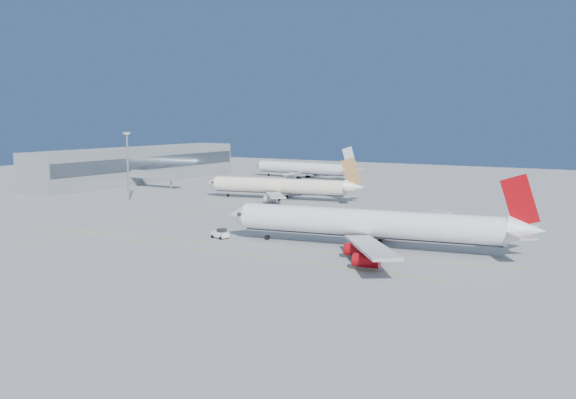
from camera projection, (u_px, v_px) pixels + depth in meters
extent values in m
plane|color=slate|center=(252.00, 240.00, 146.59)|extent=(500.00, 500.00, 0.00)
cube|color=gray|center=(139.00, 165.00, 276.15)|extent=(18.00, 110.00, 15.00)
cube|color=#3F4C59|center=(155.00, 162.00, 271.33)|extent=(0.40, 107.80, 5.00)
cube|color=gray|center=(153.00, 175.00, 255.27)|extent=(22.00, 3.00, 3.00)
cylinder|color=gray|center=(171.00, 182.00, 251.07)|extent=(0.70, 0.70, 5.20)
cube|color=gray|center=(175.00, 176.00, 249.74)|extent=(3.20, 3.60, 3.40)
cube|color=#D1BA0B|center=(234.00, 253.00, 132.11)|extent=(90.00, 0.18, 0.02)
cube|color=#D1BA0B|center=(237.00, 244.00, 141.46)|extent=(118.86, 16.88, 0.02)
cube|color=#D1BA0B|center=(196.00, 211.00, 192.36)|extent=(0.18, 140.00, 0.02)
cylinder|color=white|center=(367.00, 223.00, 137.52)|extent=(57.47, 14.30, 5.93)
cone|color=white|center=(238.00, 215.00, 148.98)|extent=(5.42, 6.54, 5.93)
cone|color=white|center=(527.00, 230.00, 125.48)|extent=(7.90, 6.62, 5.63)
cube|color=black|center=(246.00, 213.00, 148.19)|extent=(2.45, 5.81, 0.72)
cube|color=#B7B7BC|center=(371.00, 247.00, 120.54)|extent=(21.11, 27.41, 0.56)
cube|color=#B7B7BC|center=(407.00, 221.00, 151.06)|extent=(13.94, 29.84, 0.56)
cube|color=#99060C|center=(520.00, 201.00, 125.32)|extent=(7.84, 1.61, 10.81)
cylinder|color=gray|center=(267.00, 232.00, 146.69)|extent=(0.25, 0.25, 2.35)
cylinder|color=black|center=(267.00, 237.00, 146.84)|extent=(1.22, 0.87, 1.12)
cylinder|color=gray|center=(366.00, 243.00, 133.74)|extent=(0.33, 0.33, 2.35)
cylinder|color=black|center=(366.00, 249.00, 133.89)|extent=(1.25, 1.08, 1.12)
cylinder|color=gray|center=(376.00, 237.00, 141.45)|extent=(0.33, 0.33, 2.35)
cylinder|color=black|center=(376.00, 242.00, 141.60)|extent=(1.25, 1.08, 1.12)
cylinder|color=#99060C|center=(357.00, 250.00, 127.22)|extent=(5.23, 3.25, 2.55)
cylinder|color=#99060C|center=(367.00, 261.00, 117.44)|extent=(5.23, 3.25, 2.55)
cylinder|color=#99060C|center=(384.00, 231.00, 147.93)|extent=(5.23, 3.25, 2.55)
cylinder|color=#99060C|center=(410.00, 226.00, 154.50)|extent=(5.23, 3.25, 2.55)
cylinder|color=silver|center=(279.00, 186.00, 218.81)|extent=(47.23, 13.24, 5.16)
cone|color=silver|center=(212.00, 183.00, 227.67)|extent=(4.90, 5.79, 5.16)
cone|color=silver|center=(355.00, 187.00, 209.48)|extent=(7.09, 5.92, 4.90)
cube|color=black|center=(216.00, 182.00, 227.01)|extent=(2.28, 5.08, 0.63)
cube|color=#B7B7BC|center=(275.00, 195.00, 204.27)|extent=(18.66, 23.24, 0.50)
cube|color=#B7B7BC|center=(304.00, 186.00, 230.68)|extent=(11.47, 25.64, 0.50)
cube|color=#C08148|center=(351.00, 172.00, 209.31)|extent=(6.92, 1.61, 9.57)
cylinder|color=gray|center=(228.00, 193.00, 225.91)|extent=(0.22, 0.22, 2.08)
cylinder|color=black|center=(228.00, 195.00, 226.04)|extent=(1.09, 0.80, 1.00)
cylinder|color=gray|center=(277.00, 196.00, 215.49)|extent=(0.29, 0.29, 2.08)
cylinder|color=black|center=(277.00, 199.00, 215.63)|extent=(1.12, 0.97, 1.00)
cylinder|color=gray|center=(285.00, 194.00, 222.30)|extent=(0.29, 0.29, 2.08)
cylinder|color=black|center=(285.00, 197.00, 222.43)|extent=(1.12, 0.97, 1.00)
cylinder|color=#B7B7BC|center=(271.00, 199.00, 207.74)|extent=(4.67, 2.98, 2.26)
cylinder|color=#B7B7BC|center=(295.00, 191.00, 229.45)|extent=(4.67, 2.98, 2.26)
cylinder|color=white|center=(302.00, 168.00, 295.63)|extent=(46.41, 8.38, 5.17)
cone|color=white|center=(258.00, 166.00, 309.73)|extent=(4.51, 5.45, 5.17)
cone|color=white|center=(352.00, 169.00, 280.78)|extent=(6.79, 5.35, 4.91)
cube|color=black|center=(261.00, 165.00, 308.68)|extent=(1.82, 5.00, 0.65)
cube|color=#B7B7BC|center=(292.00, 174.00, 281.98)|extent=(13.74, 24.89, 0.51)
cube|color=#B7B7BC|center=(325.00, 169.00, 304.89)|extent=(16.58, 23.96, 0.51)
cube|color=silver|center=(349.00, 158.00, 280.91)|extent=(7.11, 0.91, 9.77)
cylinder|color=gray|center=(269.00, 173.00, 306.66)|extent=(0.22, 0.22, 2.12)
cylinder|color=black|center=(269.00, 175.00, 306.79)|extent=(1.06, 0.72, 1.02)
cylinder|color=gray|center=(299.00, 175.00, 292.49)|extent=(0.30, 0.30, 2.12)
cylinder|color=black|center=(299.00, 178.00, 292.63)|extent=(1.07, 0.90, 1.02)
cylinder|color=gray|center=(308.00, 174.00, 298.53)|extent=(0.30, 0.30, 2.12)
cylinder|color=black|center=(308.00, 176.00, 298.66)|extent=(1.07, 0.90, 1.02)
cylinder|color=#B7B7BC|center=(291.00, 177.00, 285.70)|extent=(4.58, 2.61, 2.31)
cylinder|color=#B7B7BC|center=(318.00, 173.00, 304.53)|extent=(4.58, 2.61, 2.31)
cube|color=white|center=(220.00, 234.00, 148.68)|extent=(4.51, 2.96, 1.25)
cube|color=black|center=(222.00, 231.00, 148.14)|extent=(2.02, 2.09, 0.93)
cylinder|color=black|center=(212.00, 236.00, 148.96)|extent=(0.79, 0.52, 0.73)
cylinder|color=black|center=(220.00, 235.00, 150.53)|extent=(0.79, 0.52, 0.73)
cylinder|color=black|center=(221.00, 238.00, 146.98)|extent=(0.79, 0.52, 0.73)
cylinder|color=black|center=(228.00, 237.00, 148.54)|extent=(0.79, 0.52, 0.73)
cylinder|color=gray|center=(128.00, 167.00, 214.32)|extent=(0.64, 0.64, 22.70)
cube|color=gray|center=(127.00, 132.00, 212.85)|extent=(2.00, 2.00, 0.45)
cube|color=white|center=(127.00, 134.00, 212.89)|extent=(1.45, 1.45, 0.23)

